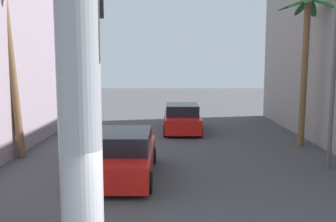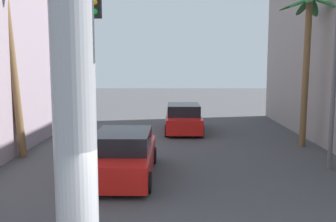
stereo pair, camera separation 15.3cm
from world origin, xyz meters
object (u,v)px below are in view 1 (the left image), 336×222
palm_tree_mid_right (305,45)px  street_lamp (322,60)px  car_lead (123,155)px  car_far (181,118)px  palm_tree_mid_left (6,25)px

palm_tree_mid_right → street_lamp: bearing=-100.9°
car_lead → car_far: bearing=75.0°
street_lamp → palm_tree_mid_left: (-11.92, 1.53, 1.40)m
car_lead → palm_tree_mid_right: (7.81, 4.76, 3.93)m
car_lead → street_lamp: bearing=8.3°
car_lead → palm_tree_mid_left: bearing=151.9°
palm_tree_mid_right → car_lead: bearing=-148.6°
street_lamp → palm_tree_mid_right: 3.85m
car_lead → palm_tree_mid_left: palm_tree_mid_left is taller
palm_tree_mid_left → palm_tree_mid_right: size_ratio=1.25×
car_lead → palm_tree_mid_right: 9.96m
street_lamp → palm_tree_mid_right: size_ratio=0.95×
street_lamp → car_lead: 7.87m
palm_tree_mid_right → car_far: bearing=144.6°
car_lead → car_far: size_ratio=1.03×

